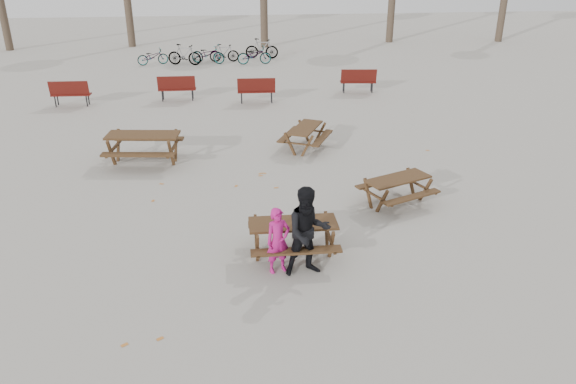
{
  "coord_description": "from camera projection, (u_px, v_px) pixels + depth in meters",
  "views": [
    {
      "loc": [
        -1.15,
        -10.07,
        6.06
      ],
      "look_at": [
        0.0,
        1.0,
        1.0
      ],
      "focal_mm": 35.0,
      "sensor_mm": 36.0,
      "label": 1
    }
  ],
  "objects": [
    {
      "name": "bread_roll",
      "position": [
        297.0,
        222.0,
        11.28
      ],
      "size": [
        0.14,
        0.06,
        0.05
      ],
      "primitive_type": "ellipsoid",
      "color": "tan",
      "rests_on": "food_tray"
    },
    {
      "name": "fallen_leaves",
      "position": [
        302.0,
        203.0,
        14.04
      ],
      "size": [
        11.0,
        11.0,
        0.01
      ],
      "primitive_type": null,
      "color": "#BE702D",
      "rests_on": "ground"
    },
    {
      "name": "main_picnic_table",
      "position": [
        293.0,
        230.0,
        11.49
      ],
      "size": [
        1.8,
        1.45,
        0.78
      ],
      "color": "#3B2315",
      "rests_on": "ground"
    },
    {
      "name": "picnic_table_east",
      "position": [
        397.0,
        191.0,
        13.84
      ],
      "size": [
        2.02,
        1.86,
        0.7
      ],
      "primitive_type": null,
      "rotation": [
        0.0,
        0.0,
        0.41
      ],
      "color": "#3B2315",
      "rests_on": "ground"
    },
    {
      "name": "park_bench_row",
      "position": [
        219.0,
        88.0,
        22.71
      ],
      "size": [
        13.22,
        1.75,
        1.03
      ],
      "color": "#5D1812",
      "rests_on": "ground"
    },
    {
      "name": "soda_bottle",
      "position": [
        278.0,
        224.0,
        11.2
      ],
      "size": [
        0.07,
        0.07,
        0.17
      ],
      "color": "silver",
      "rests_on": "main_picnic_table"
    },
    {
      "name": "picnic_table_far",
      "position": [
        305.0,
        138.0,
        17.51
      ],
      "size": [
        1.89,
        2.05,
        0.71
      ],
      "primitive_type": null,
      "rotation": [
        0.0,
        0.0,
        1.13
      ],
      "color": "#3B2315",
      "rests_on": "ground"
    },
    {
      "name": "child",
      "position": [
        278.0,
        241.0,
        10.9
      ],
      "size": [
        0.58,
        0.47,
        1.37
      ],
      "primitive_type": "imported",
      "rotation": [
        0.0,
        0.0,
        0.34
      ],
      "color": "#BA1775",
      "rests_on": "ground"
    },
    {
      "name": "food_tray",
      "position": [
        297.0,
        224.0,
        11.3
      ],
      "size": [
        0.18,
        0.11,
        0.03
      ],
      "primitive_type": "cube",
      "color": "silver",
      "rests_on": "main_picnic_table"
    },
    {
      "name": "ground",
      "position": [
        293.0,
        255.0,
        11.73
      ],
      "size": [
        80.0,
        80.0,
        0.0
      ],
      "primitive_type": "plane",
      "color": "gray",
      "rests_on": "ground"
    },
    {
      "name": "adult",
      "position": [
        308.0,
        232.0,
        10.74
      ],
      "size": [
        0.99,
        0.82,
        1.83
      ],
      "primitive_type": "imported",
      "rotation": [
        0.0,
        0.0,
        0.15
      ],
      "color": "black",
      "rests_on": "ground"
    },
    {
      "name": "bicycle_row",
      "position": [
        217.0,
        54.0,
        29.51
      ],
      "size": [
        7.5,
        2.23,
        1.07
      ],
      "color": "black",
      "rests_on": "ground"
    },
    {
      "name": "picnic_table_north",
      "position": [
        144.0,
        149.0,
        16.35
      ],
      "size": [
        2.24,
        1.88,
        0.89
      ],
      "primitive_type": null,
      "rotation": [
        0.0,
        0.0,
        -0.11
      ],
      "color": "#3B2315",
      "rests_on": "ground"
    }
  ]
}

